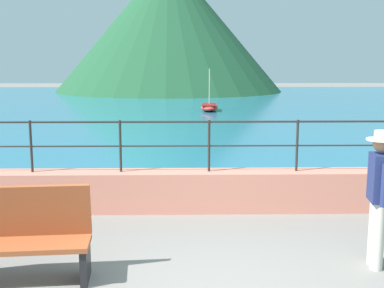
{
  "coord_description": "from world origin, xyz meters",
  "views": [
    {
      "loc": [
        -0.45,
        -5.06,
        2.55
      ],
      "look_at": [
        -0.29,
        3.7,
        1.1
      ],
      "focal_mm": 45.32,
      "sensor_mm": 36.0,
      "label": 1
    }
  ],
  "objects": [
    {
      "name": "boat_1",
      "position": [
        0.98,
        20.93,
        0.26
      ],
      "size": [
        1.05,
        2.36,
        2.24
      ],
      "color": "red",
      "rests_on": "lake_water"
    },
    {
      "name": "bench_main",
      "position": [
        -2.41,
        0.44,
        0.56
      ],
      "size": [
        1.74,
        0.69,
        1.13
      ],
      "color": "#9E4C28",
      "rests_on": "ground"
    },
    {
      "name": "railing",
      "position": [
        0.0,
        3.2,
        1.31
      ],
      "size": [
        18.44,
        0.04,
        0.9
      ],
      "color": "#282623",
      "rests_on": "promenade_wall"
    },
    {
      "name": "person_walking",
      "position": [
        1.99,
        0.74,
        0.98
      ],
      "size": [
        0.38,
        0.57,
        1.75
      ],
      "color": "beige",
      "rests_on": "ground"
    },
    {
      "name": "hill_main",
      "position": [
        -1.7,
        40.35,
        6.05
      ],
      "size": [
        20.7,
        20.7,
        12.1
      ],
      "primitive_type": "cone",
      "color": "#1E4C2D",
      "rests_on": "ground"
    },
    {
      "name": "lake_water",
      "position": [
        0.0,
        25.84,
        0.03
      ],
      "size": [
        64.0,
        44.32,
        0.06
      ],
      "primitive_type": "cube",
      "color": "#236B89",
      "rests_on": "ground"
    },
    {
      "name": "promenade_wall",
      "position": [
        0.0,
        3.2,
        0.35
      ],
      "size": [
        20.0,
        0.56,
        0.7
      ],
      "primitive_type": "cube",
      "color": "tan",
      "rests_on": "ground"
    }
  ]
}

